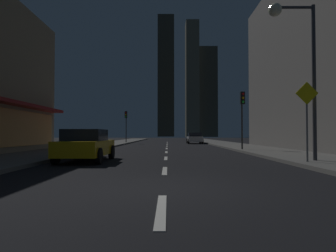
% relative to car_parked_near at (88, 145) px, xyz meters
% --- Properties ---
extents(ground_plane, '(78.00, 136.00, 0.10)m').
position_rel_car_parked_near_xyz_m(ground_plane, '(3.60, 25.29, -0.79)').
color(ground_plane, black).
extents(sidewalk_right, '(4.00, 76.00, 0.15)m').
position_rel_car_parked_near_xyz_m(sidewalk_right, '(10.60, 25.29, -0.67)').
color(sidewalk_right, '#605E59').
rests_on(sidewalk_right, ground).
extents(sidewalk_left, '(4.00, 76.00, 0.15)m').
position_rel_car_parked_near_xyz_m(sidewalk_left, '(-3.40, 25.29, -0.67)').
color(sidewalk_left, '#605E59').
rests_on(sidewalk_left, ground).
extents(lane_marking_center, '(0.16, 43.80, 0.01)m').
position_rel_car_parked_near_xyz_m(lane_marking_center, '(3.60, 12.09, -0.73)').
color(lane_marking_center, silver).
rests_on(lane_marking_center, ground).
extents(skyscraper_distant_tall, '(8.68, 5.79, 64.57)m').
position_rel_car_parked_near_xyz_m(skyscraper_distant_tall, '(2.60, 145.53, 31.54)').
color(skyscraper_distant_tall, '#343227').
rests_on(skyscraper_distant_tall, ground).
extents(skyscraper_distant_mid, '(5.54, 8.60, 49.74)m').
position_rel_car_parked_near_xyz_m(skyscraper_distant_mid, '(14.14, 115.79, 24.13)').
color(skyscraper_distant_mid, '#5F5A47').
rests_on(skyscraper_distant_mid, ground).
extents(skyscraper_distant_short, '(8.51, 6.59, 42.26)m').
position_rel_car_parked_near_xyz_m(skyscraper_distant_short, '(22.54, 127.99, 20.39)').
color(skyscraper_distant_short, '#413E31').
rests_on(skyscraper_distant_short, ground).
extents(car_parked_near, '(1.98, 4.24, 1.45)m').
position_rel_car_parked_near_xyz_m(car_parked_near, '(0.00, 0.00, 0.00)').
color(car_parked_near, gold).
rests_on(car_parked_near, ground).
extents(car_parked_far, '(1.98, 4.24, 1.45)m').
position_rel_car_parked_near_xyz_m(car_parked_far, '(7.20, 25.79, 0.00)').
color(car_parked_far, silver).
rests_on(car_parked_far, ground).
extents(fire_hydrant_far_left, '(0.42, 0.30, 0.65)m').
position_rel_car_parked_near_xyz_m(fire_hydrant_far_left, '(-2.30, 13.40, -0.29)').
color(fire_hydrant_far_left, '#B2B2B2').
rests_on(fire_hydrant_far_left, sidewalk_left).
extents(traffic_light_near_right, '(0.32, 0.48, 4.20)m').
position_rel_car_parked_near_xyz_m(traffic_light_near_right, '(9.10, 8.10, 2.45)').
color(traffic_light_near_right, '#2D2D2D').
rests_on(traffic_light_near_right, sidewalk_right).
extents(traffic_light_far_left, '(0.32, 0.48, 4.20)m').
position_rel_car_parked_near_xyz_m(traffic_light_far_left, '(-1.90, 26.43, 2.45)').
color(traffic_light_far_left, '#2D2D2D').
rests_on(traffic_light_far_left, sidewalk_left).
extents(street_lamp_right, '(1.96, 0.56, 6.58)m').
position_rel_car_parked_near_xyz_m(street_lamp_right, '(8.98, -1.16, 4.33)').
color(street_lamp_right, '#38383D').
rests_on(street_lamp_right, sidewalk_right).
extents(pedestrian_crossing_sign, '(0.91, 0.08, 3.15)m').
position_rel_car_parked_near_xyz_m(pedestrian_crossing_sign, '(9.20, -1.78, 1.28)').
color(pedestrian_crossing_sign, slate).
rests_on(pedestrian_crossing_sign, sidewalk_right).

